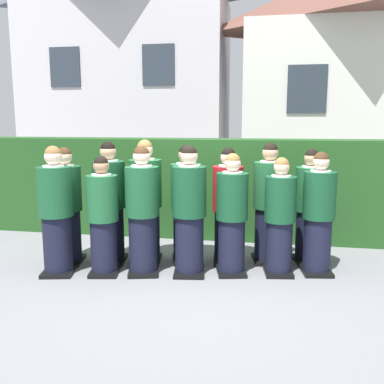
# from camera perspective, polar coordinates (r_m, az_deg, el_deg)

# --- Properties ---
(ground_plane) EXTENTS (60.00, 60.00, 0.00)m
(ground_plane) POSITION_cam_1_polar(r_m,az_deg,el_deg) (5.74, -0.42, -10.79)
(ground_plane) COLOR slate
(student_front_row_0) EXTENTS (0.48, 0.57, 1.68)m
(student_front_row_0) POSITION_cam_1_polar(r_m,az_deg,el_deg) (5.79, -17.72, -2.79)
(student_front_row_0) COLOR black
(student_front_row_0) RESTS_ON ground
(student_front_row_1) EXTENTS (0.43, 0.50, 1.55)m
(student_front_row_1) POSITION_cam_1_polar(r_m,az_deg,el_deg) (5.64, -11.83, -3.52)
(student_front_row_1) COLOR black
(student_front_row_1) RESTS_ON ground
(student_front_row_2) EXTENTS (0.49, 0.57, 1.68)m
(student_front_row_2) POSITION_cam_1_polar(r_m,az_deg,el_deg) (5.57, -6.64, -2.88)
(student_front_row_2) COLOR black
(student_front_row_2) RESTS_ON ground
(student_front_row_3) EXTENTS (0.45, 0.56, 1.69)m
(student_front_row_3) POSITION_cam_1_polar(r_m,az_deg,el_deg) (5.50, -0.37, -2.93)
(student_front_row_3) COLOR black
(student_front_row_3) RESTS_ON ground
(student_front_row_4) EXTENTS (0.46, 0.54, 1.59)m
(student_front_row_4) POSITION_cam_1_polar(r_m,az_deg,el_deg) (5.55, 5.35, -3.39)
(student_front_row_4) COLOR black
(student_front_row_4) RESTS_ON ground
(student_front_row_5) EXTENTS (0.41, 0.48, 1.54)m
(student_front_row_5) POSITION_cam_1_polar(r_m,az_deg,el_deg) (5.63, 11.66, -3.62)
(student_front_row_5) COLOR black
(student_front_row_5) RESTS_ON ground
(student_front_row_6) EXTENTS (0.43, 0.51, 1.60)m
(student_front_row_6) POSITION_cam_1_polar(r_m,az_deg,el_deg) (5.78, 16.55, -3.15)
(student_front_row_6) COLOR black
(student_front_row_6) RESTS_ON ground
(student_rear_row_0) EXTENTS (0.46, 0.55, 1.64)m
(student_rear_row_0) POSITION_cam_1_polar(r_m,az_deg,el_deg) (6.21, -16.42, -2.13)
(student_rear_row_0) COLOR black
(student_rear_row_0) RESTS_ON ground
(student_rear_row_1) EXTENTS (0.46, 0.54, 1.71)m
(student_rear_row_1) POSITION_cam_1_polar(r_m,az_deg,el_deg) (6.08, -10.95, -1.79)
(student_rear_row_1) COLOR black
(student_rear_row_1) RESTS_ON ground
(student_rear_row_2) EXTENTS (0.47, 0.55, 1.74)m
(student_rear_row_2) POSITION_cam_1_polar(r_m,az_deg,el_deg) (6.02, -6.21, -1.68)
(student_rear_row_2) COLOR black
(student_rear_row_2) RESTS_ON ground
(student_rear_row_3) EXTENTS (0.50, 0.56, 1.66)m
(student_rear_row_3) POSITION_cam_1_polar(r_m,az_deg,el_deg) (5.99, -0.79, -2.01)
(student_rear_row_3) COLOR black
(student_rear_row_3) RESTS_ON ground
(student_in_red_blazer) EXTENTS (0.43, 0.54, 1.63)m
(student_in_red_blazer) POSITION_cam_1_polar(r_m,az_deg,el_deg) (6.00, 4.77, -2.20)
(student_in_red_blazer) COLOR black
(student_in_red_blazer) RESTS_ON ground
(student_rear_row_5) EXTENTS (0.47, 0.55, 1.70)m
(student_rear_row_5) POSITION_cam_1_polar(r_m,az_deg,el_deg) (6.08, 10.23, -1.84)
(student_rear_row_5) COLOR black
(student_rear_row_5) RESTS_ON ground
(student_rear_row_6) EXTENTS (0.47, 0.55, 1.61)m
(student_rear_row_6) POSITION_cam_1_polar(r_m,az_deg,el_deg) (6.21, 15.44, -2.19)
(student_rear_row_6) COLOR black
(student_rear_row_6) RESTS_ON ground
(hedge) EXTENTS (10.60, 0.70, 1.69)m
(hedge) POSITION_cam_1_polar(r_m,az_deg,el_deg) (7.37, 2.31, 0.55)
(hedge) COLOR #214C1E
(hedge) RESTS_ON ground
(school_building_main) EXTENTS (6.45, 3.29, 7.46)m
(school_building_main) POSITION_cam_1_polar(r_m,az_deg,el_deg) (14.08, -8.47, 16.90)
(school_building_main) COLOR silver
(school_building_main) RESTS_ON ground
(school_building_annex) EXTENTS (5.76, 4.06, 6.01)m
(school_building_annex) POSITION_cam_1_polar(r_m,az_deg,el_deg) (12.62, 20.18, 13.94)
(school_building_annex) COLOR silver
(school_building_annex) RESTS_ON ground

